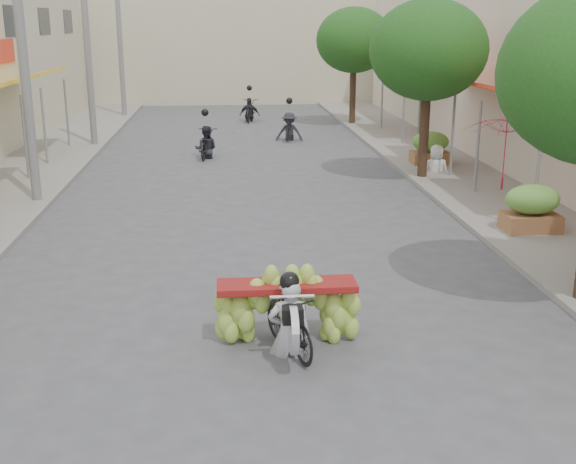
{
  "coord_description": "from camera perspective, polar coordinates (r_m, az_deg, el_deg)",
  "views": [
    {
      "loc": [
        -0.53,
        -6.81,
        4.55
      ],
      "look_at": [
        0.54,
        5.0,
        1.1
      ],
      "focal_mm": 45.0,
      "sensor_mm": 36.0,
      "label": 1
    }
  ],
  "objects": [
    {
      "name": "banana_motorbike",
      "position": [
        10.36,
        0.0,
        -5.63
      ],
      "size": [
        2.2,
        1.81,
        2.08
      ],
      "color": "black",
      "rests_on": "ground"
    },
    {
      "name": "produce_crate_far",
      "position": [
        24.09,
        11.19,
        6.75
      ],
      "size": [
        1.2,
        0.88,
        1.16
      ],
      "color": "brown",
      "rests_on": "ground"
    },
    {
      "name": "utility_pole_mid",
      "position": [
        19.44,
        -20.29,
        13.71
      ],
      "size": [
        0.6,
        0.24,
        8.0
      ],
      "color": "slate",
      "rests_on": "ground"
    },
    {
      "name": "bg_motorbike_a",
      "position": [
        25.39,
        -6.52,
        7.46
      ],
      "size": [
        0.9,
        1.8,
        1.95
      ],
      "color": "black",
      "rests_on": "ground"
    },
    {
      "name": "pedestrian",
      "position": [
        22.78,
        11.72,
        6.75
      ],
      "size": [
        0.82,
        0.5,
        1.63
      ],
      "rotation": [
        0.0,
        0.0,
        3.11
      ],
      "color": "white",
      "rests_on": "ground"
    },
    {
      "name": "ground",
      "position": [
        8.21,
        -0.64,
        -17.44
      ],
      "size": [
        120.0,
        120.0,
        0.0
      ],
      "primitive_type": "plane",
      "color": "#4E4F53",
      "rests_on": "ground"
    },
    {
      "name": "sidewalk_left",
      "position": [
        23.19,
        -21.32,
        3.94
      ],
      "size": [
        4.0,
        60.0,
        0.12
      ],
      "primitive_type": "cube",
      "color": "gray",
      "rests_on": "ground"
    },
    {
      "name": "far_building",
      "position": [
        44.83,
        -4.66,
        14.83
      ],
      "size": [
        20.0,
        6.0,
        7.0
      ],
      "primitive_type": "cube",
      "color": "beige",
      "rests_on": "ground"
    },
    {
      "name": "produce_crate_mid",
      "position": [
        16.72,
        18.73,
        2.08
      ],
      "size": [
        1.2,
        0.88,
        1.16
      ],
      "color": "brown",
      "rests_on": "ground"
    },
    {
      "name": "street_tree_mid",
      "position": [
        21.66,
        11.04,
        13.9
      ],
      "size": [
        3.4,
        3.4,
        5.25
      ],
      "color": "#3A2719",
      "rests_on": "ground"
    },
    {
      "name": "bg_motorbike_b",
      "position": [
        29.0,
        0.1,
        8.92
      ],
      "size": [
        1.14,
        1.62,
        1.95
      ],
      "color": "black",
      "rests_on": "ground"
    },
    {
      "name": "sidewalk_right",
      "position": [
        23.51,
        13.65,
        4.75
      ],
      "size": [
        4.0,
        60.0,
        0.12
      ],
      "primitive_type": "cube",
      "color": "gray",
      "rests_on": "ground"
    },
    {
      "name": "street_tree_far",
      "position": [
        33.35,
        5.24,
        14.84
      ],
      "size": [
        3.4,
        3.4,
        5.25
      ],
      "color": "#3A2719",
      "rests_on": "ground"
    },
    {
      "name": "utility_pole_far",
      "position": [
        28.24,
        -15.63,
        14.58
      ],
      "size": [
        0.6,
        0.24,
        8.0
      ],
      "color": "slate",
      "rests_on": "ground"
    },
    {
      "name": "bg_motorbike_c",
      "position": [
        34.84,
        -3.06,
        9.97
      ],
      "size": [
        1.04,
        1.87,
        1.95
      ],
      "color": "black",
      "rests_on": "ground"
    },
    {
      "name": "market_umbrella",
      "position": [
        17.64,
        17.06,
        8.78
      ],
      "size": [
        2.18,
        2.18,
        1.77
      ],
      "rotation": [
        0.0,
        0.0,
        0.13
      ],
      "color": "#B01736",
      "rests_on": "ground"
    },
    {
      "name": "utility_pole_back",
      "position": [
        37.14,
        -13.17,
        15.01
      ],
      "size": [
        0.6,
        0.24,
        8.0
      ],
      "color": "slate",
      "rests_on": "ground"
    }
  ]
}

